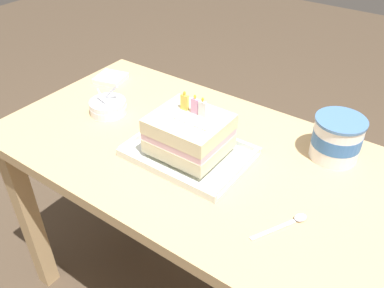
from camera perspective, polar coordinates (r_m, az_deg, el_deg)
The scene contains 7 objects.
dining_table at distance 1.27m, azimuth 0.52°, elevation -4.96°, with size 1.24×0.68×0.76m.
foil_tray at distance 1.18m, azimuth -0.56°, elevation -1.25°, with size 0.34×0.25×0.02m.
birthday_cake at distance 1.14m, azimuth -0.57°, elevation 1.60°, with size 0.20×0.18×0.16m.
bowl_stack at distance 1.39m, azimuth -11.59°, elevation 5.16°, with size 0.12×0.12×0.10m.
ice_cream_tub at distance 1.21m, azimuth 19.63°, elevation 0.78°, with size 0.14×0.14×0.13m.
serving_spoon_near_tray at distance 1.01m, azimuth 13.93°, elevation -10.41°, with size 0.09×0.15×0.01m.
napkin_pile at distance 1.60m, azimuth -11.31°, elevation 8.99°, with size 0.12×0.12×0.02m.
Camera 1 is at (0.55, -0.79, 1.48)m, focal length 38.10 mm.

